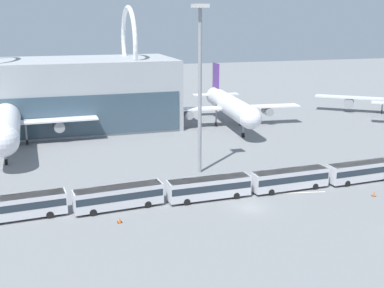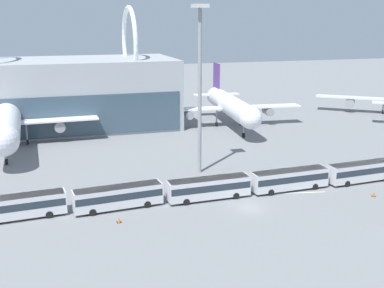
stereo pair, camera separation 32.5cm
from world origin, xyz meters
The scene contains 13 objects.
ground_plane centered at (0.00, 0.00, 0.00)m, with size 440.00×440.00×0.00m, color slate.
airliner_at_gate_near centered at (-35.01, 45.83, 5.94)m, with size 38.05×42.53×16.16m.
airliner_at_gate_far centered at (16.79, 50.90, 5.48)m, with size 37.13×37.56×14.55m.
shuttle_bus_0 centered at (-31.52, 5.52, 1.92)m, with size 12.81×3.70×3.28m.
shuttle_bus_1 centered at (-18.04, 5.24, 1.92)m, with size 12.82×3.78×3.28m.
shuttle_bus_2 centered at (-4.56, 4.94, 1.92)m, with size 12.70×3.02×3.28m.
shuttle_bus_3 centered at (8.93, 5.01, 1.92)m, with size 12.73×3.20×3.28m.
shuttle_bus_4 centered at (22.41, 5.09, 1.92)m, with size 12.77×3.44×3.28m.
floodlight_mast centered at (-1.85, 17.81, 17.36)m, with size 2.43×2.43×28.55m.
lane_stripe_1 centered at (13.11, 7.51, 0.00)m, with size 6.90×0.25×0.01m, color silver.
lane_stripe_3 centered at (9.82, 3.39, 0.00)m, with size 8.32×0.25×0.01m, color silver.
traffic_cone_0 centered at (19.91, -1.30, 0.36)m, with size 0.57×0.57×0.74m.
traffic_cone_1 centered at (-18.72, 0.42, 0.32)m, with size 0.64×0.64×0.65m.
Camera 1 is at (-27.11, -58.95, 26.25)m, focal length 45.00 mm.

